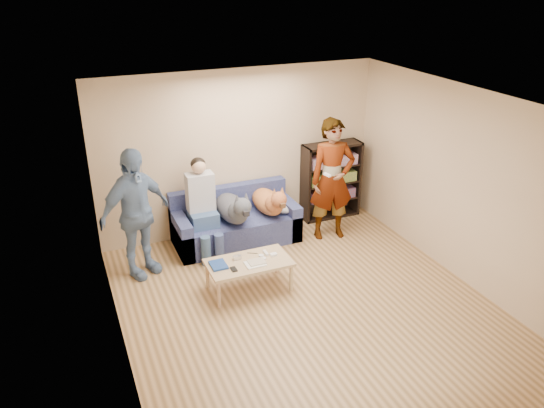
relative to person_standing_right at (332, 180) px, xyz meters
name	(u,v)px	position (x,y,z in m)	size (l,w,h in m)	color
ground	(309,308)	(-1.20, -1.66, -0.96)	(5.00, 5.00, 0.00)	brown
ceiling	(316,105)	(-1.20, -1.66, 1.64)	(5.00, 5.00, 0.00)	white
wall_back	(240,152)	(-1.20, 0.84, 0.34)	(4.50, 4.50, 0.00)	tan
wall_front	(459,344)	(-1.20, -4.16, 0.34)	(4.50, 4.50, 0.00)	tan
wall_left	(114,252)	(-3.45, -1.66, 0.34)	(5.00, 5.00, 0.00)	tan
wall_right	(465,187)	(1.05, -1.66, 0.34)	(5.00, 5.00, 0.00)	tan
blanket	(286,208)	(-0.66, 0.26, -0.47)	(0.36, 0.31, 0.13)	#AFAFB4
person_standing_right	(332,180)	(0.00, 0.00, 0.00)	(0.70, 0.46, 1.92)	gray
person_standing_left	(135,214)	(-2.99, 0.02, -0.04)	(1.08, 0.45, 1.83)	#6F8DB2
held_controller	(327,175)	(-0.20, -0.20, 0.18)	(0.04, 0.13, 0.03)	white
notebook_blue	(218,265)	(-2.13, -0.90, -0.53)	(0.20, 0.26, 0.03)	navy
papers	(255,264)	(-1.68, -1.05, -0.53)	(0.26, 0.20, 0.01)	white
magazine	(257,262)	(-1.65, -1.03, -0.52)	(0.22, 0.17, 0.01)	#BAAD94
camera_silver	(237,257)	(-1.85, -0.83, -0.52)	(0.11, 0.06, 0.05)	silver
controller_a	(266,253)	(-1.45, -0.85, -0.53)	(0.04, 0.13, 0.03)	silver
controller_b	(273,254)	(-1.37, -0.93, -0.53)	(0.09, 0.06, 0.03)	white
headphone_cup_a	(264,258)	(-1.53, -0.97, -0.53)	(0.07, 0.07, 0.02)	silver
headphone_cup_b	(261,256)	(-1.53, -0.89, -0.53)	(0.07, 0.07, 0.02)	silver
pen_orange	(252,267)	(-1.75, -1.11, -0.54)	(0.01, 0.01, 0.14)	orange
pen_black	(252,253)	(-1.61, -0.77, -0.54)	(0.01, 0.01, 0.14)	black
wallet	(234,269)	(-1.98, -1.07, -0.53)	(0.07, 0.12, 0.01)	black
sofa	(235,224)	(-1.45, 0.43, -0.68)	(1.90, 0.85, 0.82)	#515B93
person_seated	(203,204)	(-1.98, 0.31, -0.19)	(0.40, 0.73, 1.47)	#426293
dog_gray	(234,209)	(-1.53, 0.24, -0.32)	(0.42, 1.26, 0.61)	#4B4D55
dog_tan	(269,202)	(-0.92, 0.30, -0.33)	(0.39, 1.16, 0.57)	#C7803C
coffee_table	(249,264)	(-1.73, -0.95, -0.59)	(1.10, 0.60, 0.42)	tan
bookshelf	(331,179)	(0.35, 0.67, -0.28)	(1.00, 0.34, 1.30)	black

